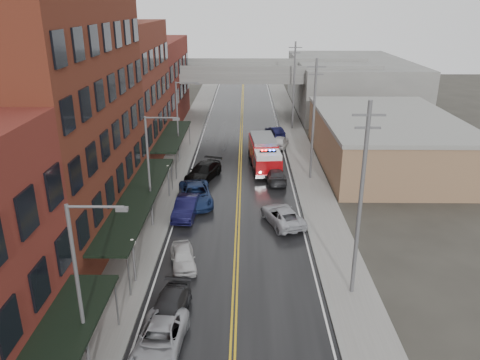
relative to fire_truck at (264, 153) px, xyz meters
name	(u,v)px	position (x,y,z in m)	size (l,w,h in m)	color
road	(239,198)	(-2.63, -8.36, -1.67)	(11.00, 160.00, 0.02)	black
sidewalk_left	(160,197)	(-9.93, -8.36, -1.61)	(3.00, 160.00, 0.15)	slate
sidewalk_right	(318,197)	(4.67, -8.36, -1.61)	(3.00, 160.00, 0.15)	slate
curb_left	(177,197)	(-8.28, -8.36, -1.61)	(0.30, 160.00, 0.15)	gray
curb_right	(300,197)	(3.02, -8.36, -1.61)	(0.30, 160.00, 0.15)	gray
brick_building_b	(51,119)	(-15.93, -15.36, 7.32)	(9.00, 20.00, 18.00)	maroon
brick_building_c	(117,95)	(-15.93, 2.14, 5.82)	(9.00, 15.00, 15.00)	maroon
brick_building_far	(149,83)	(-15.93, 19.64, 4.32)	(9.00, 20.00, 12.00)	maroon
tan_building	(386,142)	(13.37, 1.64, 0.82)	(14.00, 22.00, 5.00)	#916D4E
right_far_block	(349,84)	(15.37, 31.64, 2.32)	(18.00, 30.00, 8.00)	slate
awning_1	(139,197)	(-10.12, -15.36, 1.31)	(2.60, 18.00, 3.09)	black
awning_2	(173,136)	(-10.12, 2.14, 1.30)	(2.60, 13.00, 3.09)	black
globe_lamp_1	(133,251)	(-9.03, -22.36, 0.63)	(0.44, 0.44, 3.12)	#59595B
globe_lamp_2	(168,174)	(-9.03, -8.36, 0.63)	(0.44, 0.44, 3.12)	#59595B
street_lamp_0	(83,283)	(-9.18, -30.36, 3.50)	(2.64, 0.22, 9.00)	#59595B
street_lamp_1	(152,165)	(-9.18, -14.36, 3.50)	(2.64, 0.22, 9.00)	#59595B
street_lamp_2	(180,117)	(-9.18, 1.64, 3.50)	(2.64, 0.22, 9.00)	#59595B
utility_pole_0	(361,199)	(4.57, -23.36, 4.62)	(1.80, 0.24, 12.00)	#59595B
utility_pole_1	(314,118)	(4.57, -3.36, 4.62)	(1.80, 0.24, 12.00)	#59595B
utility_pole_2	(294,84)	(4.57, 16.64, 4.62)	(1.80, 0.24, 12.00)	#59595B
overpass	(242,79)	(-2.63, 23.64, 4.30)	(40.00, 10.00, 7.50)	slate
fire_truck	(264,153)	(0.00, 0.00, 0.00)	(3.98, 8.70, 3.10)	#95060B
parked_car_left_2	(160,339)	(-6.35, -28.57, -0.99)	(2.31, 5.01, 1.39)	#A0A2A7
parked_car_left_3	(169,309)	(-6.30, -26.08, -1.00)	(1.92, 4.72, 1.37)	#242426
parked_car_left_4	(183,257)	(-6.23, -20.31, -1.01)	(1.59, 3.95, 1.35)	silver
parked_car_left_5	(186,207)	(-6.95, -12.32, -0.88)	(1.70, 4.88, 1.61)	black
parked_car_left_6	(196,194)	(-6.46, -9.56, -0.85)	(2.76, 5.99, 1.66)	#15254F
parked_car_left_7	(203,172)	(-6.28, -3.56, -0.86)	(2.29, 5.64, 1.64)	black
parked_car_right_0	(282,215)	(0.99, -13.66, -0.96)	(2.38, 5.17, 1.44)	#A9AAB1
parked_car_right_1	(275,175)	(0.97, -4.16, -1.00)	(1.90, 4.68, 1.36)	#29292C
parked_car_right_2	(280,142)	(2.26, 7.84, -0.97)	(1.68, 4.19, 1.43)	silver
parked_car_right_3	(275,132)	(1.90, 12.77, -1.01)	(1.43, 4.09, 1.35)	black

